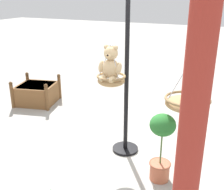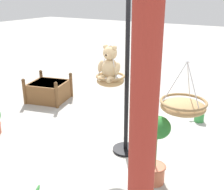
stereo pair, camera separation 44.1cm
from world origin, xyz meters
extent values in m
plane|color=#ADAAA3|center=(0.00, 0.00, 0.00)|extent=(40.00, 40.00, 0.00)
cylinder|color=black|center=(-0.21, -0.07, 1.27)|extent=(0.07, 0.07, 2.54)
cylinder|color=black|center=(-0.21, -0.07, 0.02)|extent=(0.44, 0.44, 0.04)
ellipsoid|color=#A37F51|center=(-0.06, 0.18, 1.30)|extent=(0.41, 0.41, 0.16)
torus|color=olive|center=(-0.06, 0.18, 1.37)|extent=(0.44, 0.44, 0.04)
ellipsoid|color=silver|center=(-0.06, 0.18, 1.32)|extent=(0.37, 0.37, 0.13)
cylinder|color=#B7B7BC|center=(0.02, 0.23, 1.61)|extent=(0.18, 0.11, 0.47)
cylinder|color=#B7B7BC|center=(-0.14, 0.23, 1.61)|extent=(0.18, 0.11, 0.47)
cylinder|color=#B7B7BC|center=(-0.06, 0.08, 1.61)|extent=(0.01, 0.20, 0.47)
torus|color=#B7B7BC|center=(-0.06, 0.18, 1.84)|extent=(0.06, 0.06, 0.01)
ellipsoid|color=tan|center=(-0.06, 0.19, 1.48)|extent=(0.27, 0.23, 0.32)
sphere|color=tan|center=(-0.06, 0.19, 1.73)|extent=(0.22, 0.22, 0.21)
ellipsoid|color=#D9B683|center=(-0.06, 0.27, 1.71)|extent=(0.10, 0.08, 0.07)
sphere|color=black|center=(-0.06, 0.30, 1.72)|extent=(0.03, 0.03, 0.03)
sphere|color=tan|center=(-0.13, 0.19, 1.81)|extent=(0.08, 0.08, 0.08)
sphere|color=tan|center=(0.01, 0.19, 1.81)|extent=(0.08, 0.08, 0.08)
ellipsoid|color=tan|center=(-0.20, 0.22, 1.52)|extent=(0.09, 0.16, 0.20)
ellipsoid|color=tan|center=(0.08, 0.22, 1.52)|extent=(0.09, 0.16, 0.20)
ellipsoid|color=tan|center=(-0.14, 0.30, 1.37)|extent=(0.10, 0.18, 0.10)
ellipsoid|color=tan|center=(0.01, 0.30, 1.37)|extent=(0.10, 0.18, 0.10)
ellipsoid|color=#A37F51|center=(-1.23, 0.27, 1.16)|extent=(0.59, 0.59, 0.16)
torus|color=olive|center=(-1.23, 0.27, 1.23)|extent=(0.61, 0.61, 0.04)
cylinder|color=#B7B7BC|center=(-1.11, 0.34, 1.50)|extent=(0.25, 0.15, 0.54)
cylinder|color=#B7B7BC|center=(-1.35, 0.34, 1.50)|extent=(0.25, 0.15, 0.54)
cylinder|color=#B7B7BC|center=(-1.23, 0.14, 1.50)|extent=(0.01, 0.28, 0.54)
torus|color=#B7B7BC|center=(-1.23, 0.27, 1.76)|extent=(0.06, 0.06, 0.01)
cube|color=brown|center=(2.58, -1.18, 0.23)|extent=(1.03, 0.98, 0.47)
cube|color=#382819|center=(2.58, -1.18, 0.44)|extent=(0.90, 0.87, 0.06)
cylinder|color=brown|center=(2.06, -0.90, 0.28)|extent=(0.08, 0.08, 0.57)
cylinder|color=brown|center=(2.90, -0.69, 0.28)|extent=(0.08, 0.08, 0.57)
cylinder|color=brown|center=(2.26, -1.67, 0.28)|extent=(0.08, 0.08, 0.57)
cylinder|color=brown|center=(3.09, -1.46, 0.28)|extent=(0.08, 0.08, 0.57)
sphere|color=brown|center=(2.06, -0.90, 0.60)|extent=(0.09, 0.09, 0.09)
sphere|color=brown|center=(2.90, -0.69, 0.60)|extent=(0.09, 0.09, 0.09)
sphere|color=brown|center=(2.26, -1.67, 0.60)|extent=(0.09, 0.09, 0.09)
sphere|color=brown|center=(3.09, -1.46, 0.60)|extent=(0.09, 0.09, 0.09)
cylinder|color=#BC6042|center=(-0.96, 0.46, 0.13)|extent=(0.28, 0.28, 0.27)
torus|color=#A9573B|center=(-0.96, 0.46, 0.26)|extent=(0.32, 0.32, 0.03)
cylinder|color=#382819|center=(-0.96, 0.46, 0.25)|extent=(0.25, 0.25, 0.03)
cylinder|color=#4C6B38|center=(-0.96, 0.46, 0.50)|extent=(0.02, 0.02, 0.46)
ellipsoid|color=#28702D|center=(-0.96, 0.46, 0.87)|extent=(0.36, 0.36, 0.31)
cylinder|color=#338C3F|center=(-0.99, -1.88, 0.09)|extent=(0.20, 0.20, 0.18)
cylinder|color=#338C3F|center=(-0.84, -1.88, 0.11)|extent=(0.17, 0.04, 0.14)
sphere|color=#287033|center=(-0.77, -1.88, 0.16)|extent=(0.06, 0.06, 0.06)
torus|color=#338C3F|center=(-0.99, -1.88, 0.22)|extent=(0.16, 0.02, 0.16)
camera|label=1|loc=(-1.77, 3.82, 2.57)|focal=44.58mm
camera|label=2|loc=(-2.16, 3.62, 2.57)|focal=44.58mm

